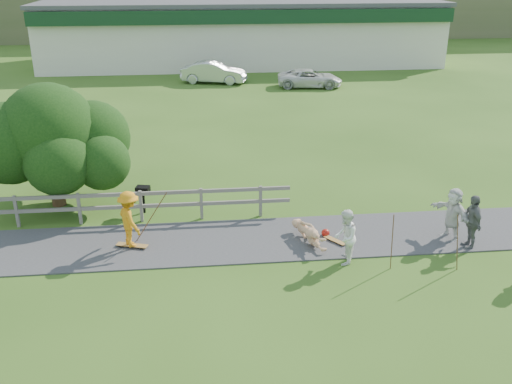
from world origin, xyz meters
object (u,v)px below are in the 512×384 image
spectator_a (345,237)px  bbq (144,200)px  skater_rider (130,222)px  spectator_d (453,214)px  car_silver (214,72)px  tree (52,153)px  spectator_b (472,222)px  car_white (310,78)px  skater_fallen (309,233)px

spectator_a → bbq: size_ratio=1.69×
skater_rider → spectator_a: size_ratio=1.06×
skater_rider → bbq: bearing=-31.9°
spectator_d → car_silver: bearing=173.7°
car_silver → tree: bearing=178.6°
spectator_b → tree: tree is taller
spectator_a → car_white: (3.78, 24.37, -0.21)m
spectator_b → tree: bearing=-107.8°
spectator_d → tree: bearing=-128.1°
skater_fallen → car_white: car_white is taller
skater_rider → spectator_d: bearing=-120.3°
skater_fallen → car_white: 23.47m
spectator_b → tree: size_ratio=0.32×
bbq → skater_fallen: bearing=-15.3°
tree → skater_fallen: bearing=-24.9°
spectator_a → car_silver: size_ratio=0.36×
skater_rider → car_white: skater_rider is taller
skater_fallen → spectator_a: bearing=-76.8°
skater_fallen → car_silver: bearing=78.0°
bbq → spectator_b: bearing=-6.8°
skater_rider → skater_fallen: size_ratio=0.97×
skater_fallen → spectator_b: size_ratio=1.05×
skater_rider → bbq: 2.68m
skater_fallen → car_white: (4.54, 23.02, 0.28)m
skater_rider → car_white: 24.89m
spectator_d → car_white: bearing=159.3°
spectator_b → car_white: (-0.25, 23.83, -0.25)m
spectator_d → skater_fallen: bearing=-112.7°
tree → spectator_d: bearing=-17.5°
car_white → bbq: size_ratio=4.54×
spectator_d → spectator_a: bearing=-92.9°
spectator_a → bbq: (-6.01, 4.20, -0.34)m
car_silver → car_white: 6.84m
spectator_d → bbq: size_ratio=1.74×
spectator_d → car_white: size_ratio=0.38×
skater_fallen → bbq: bbq is taller
tree → bbq: size_ratio=5.47×
skater_fallen → spectator_d: spectator_d is taller
skater_fallen → bbq: (-5.24, 2.86, 0.16)m
skater_rider → car_white: (9.96, 22.81, -0.26)m
spectator_a → spectator_d: (3.70, 1.17, 0.02)m
car_silver → car_white: bearing=-93.0°
spectator_b → car_silver: size_ratio=0.38×
spectator_b → skater_fallen: bearing=-97.7°
skater_rider → skater_fallen: bearing=-120.4°
skater_rider → spectator_d: skater_rider is taller
spectator_a → spectator_d: size_ratio=0.97×
tree → car_silver: bearing=73.3°
skater_rider → skater_fallen: 5.45m
skater_rider → spectator_a: (6.19, -1.56, -0.05)m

